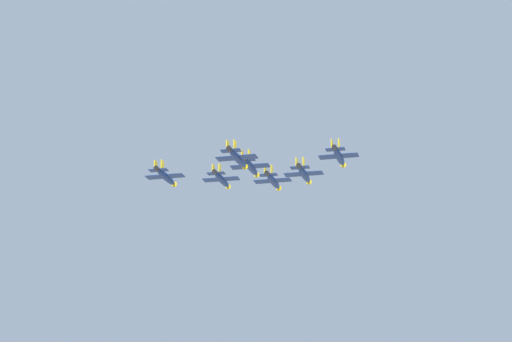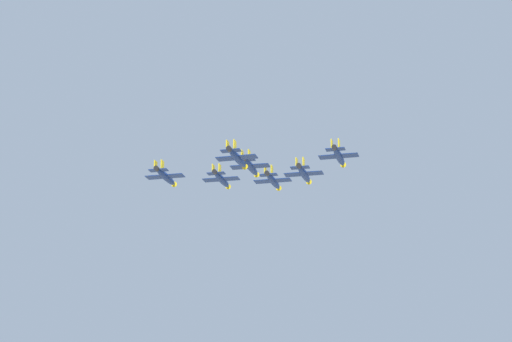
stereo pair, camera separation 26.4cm
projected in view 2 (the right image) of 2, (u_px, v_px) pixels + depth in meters
jet_lead at (273, 181)px, 257.42m from camera, size 10.71×16.55×3.57m
jet_left_wingman at (222, 180)px, 246.96m from camera, size 10.13×15.71×3.38m
jet_right_wingman at (304, 174)px, 241.98m from camera, size 10.54×16.32×3.51m
jet_left_outer at (166, 177)px, 236.59m from camera, size 10.28×15.93×3.43m
jet_right_outer at (339, 156)px, 227.30m from camera, size 10.11×15.63×3.37m
jet_slot_rear at (251, 167)px, 231.95m from camera, size 10.18×15.80×3.39m
jet_trailing at (238, 158)px, 219.24m from camera, size 10.17×15.67×3.39m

